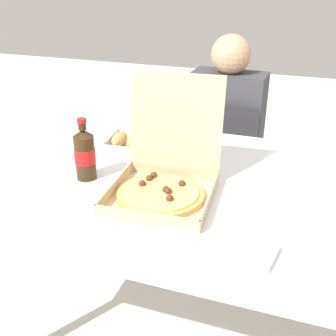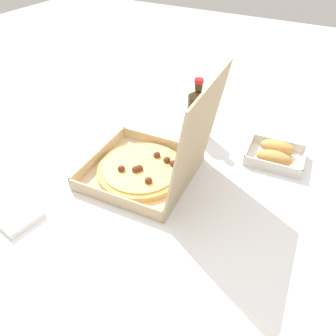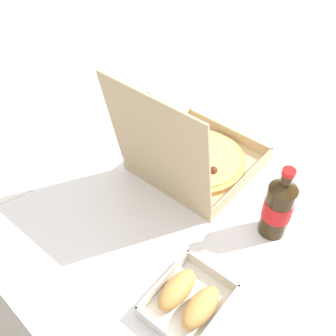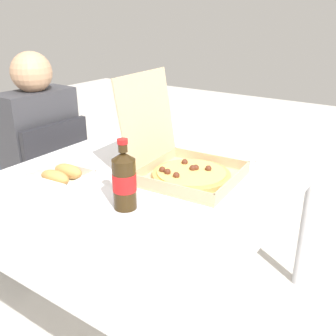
# 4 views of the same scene
# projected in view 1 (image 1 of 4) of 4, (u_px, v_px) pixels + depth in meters

# --- Properties ---
(ground_plane) EXTENTS (10.00, 10.00, 0.00)m
(ground_plane) POSITION_uv_depth(u_px,v_px,m) (173.00, 332.00, 1.82)
(ground_plane) COLOR beige
(dining_table) EXTENTS (1.38, 1.01, 0.75)m
(dining_table) POSITION_uv_depth(u_px,v_px,m) (175.00, 197.00, 1.53)
(dining_table) COLOR white
(dining_table) RESTS_ON ground_plane
(chair) EXTENTS (0.42, 0.42, 0.83)m
(chair) POSITION_uv_depth(u_px,v_px,m) (224.00, 165.00, 2.23)
(chair) COLOR #232328
(chair) RESTS_ON ground_plane
(diner_person) EXTENTS (0.37, 0.41, 1.15)m
(diner_person) POSITION_uv_depth(u_px,v_px,m) (229.00, 125.00, 2.19)
(diner_person) COLOR #333847
(diner_person) RESTS_ON ground_plane
(pizza_box_open) EXTENTS (0.35, 0.40, 0.37)m
(pizza_box_open) POSITION_uv_depth(u_px,v_px,m) (164.00, 181.00, 1.38)
(pizza_box_open) COLOR tan
(pizza_box_open) RESTS_ON dining_table
(bread_side_box) EXTENTS (0.17, 0.20, 0.06)m
(bread_side_box) POSITION_uv_depth(u_px,v_px,m) (127.00, 141.00, 1.76)
(bread_side_box) COLOR white
(bread_side_box) RESTS_ON dining_table
(cola_bottle) EXTENTS (0.07, 0.07, 0.22)m
(cola_bottle) POSITION_uv_depth(u_px,v_px,m) (85.00, 154.00, 1.47)
(cola_bottle) COLOR #33230F
(cola_bottle) RESTS_ON dining_table
(paper_menu) EXTENTS (0.24, 0.19, 0.00)m
(paper_menu) POSITION_uv_depth(u_px,v_px,m) (295.00, 159.00, 1.66)
(paper_menu) COLOR white
(paper_menu) RESTS_ON dining_table
(napkin_pile) EXTENTS (0.13, 0.13, 0.02)m
(napkin_pile) POSITION_uv_depth(u_px,v_px,m) (254.00, 253.00, 1.10)
(napkin_pile) COLOR white
(napkin_pile) RESTS_ON dining_table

